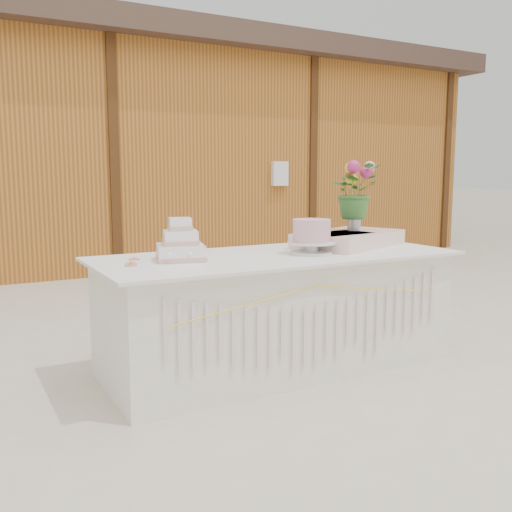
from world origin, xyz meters
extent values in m
plane|color=beige|center=(0.00, 0.00, 0.00)|extent=(80.00, 80.00, 0.00)
cube|color=#AE6324|center=(0.00, 6.00, 1.50)|extent=(12.00, 4.00, 3.00)
cube|color=#3F2D23|center=(0.00, 6.00, 3.15)|extent=(12.60, 4.60, 0.30)
cube|color=white|center=(0.00, 0.00, 0.38)|extent=(2.28, 0.88, 0.75)
cube|color=white|center=(0.00, 0.00, 0.76)|extent=(2.40, 1.00, 0.02)
cube|color=white|center=(-0.66, 0.07, 0.82)|extent=(0.34, 0.34, 0.10)
cube|color=#DE9F8C|center=(-0.66, 0.07, 0.79)|extent=(0.36, 0.36, 0.02)
cube|color=white|center=(-0.66, 0.07, 0.91)|extent=(0.25, 0.25, 0.09)
cube|color=#DE9F8C|center=(-0.66, 0.07, 0.88)|extent=(0.26, 0.26, 0.02)
cube|color=white|center=(-0.66, 0.07, 0.99)|extent=(0.16, 0.16, 0.08)
cube|color=#DE9F8C|center=(-0.66, 0.07, 0.97)|extent=(0.18, 0.18, 0.02)
cylinder|color=silver|center=(0.20, -0.09, 0.78)|extent=(0.27, 0.27, 0.02)
cylinder|color=silver|center=(0.20, -0.09, 0.81)|extent=(0.08, 0.08, 0.05)
cylinder|color=silver|center=(0.20, -0.09, 0.85)|extent=(0.32, 0.32, 0.01)
cylinder|color=#DB9EA9|center=(0.20, -0.09, 0.93)|extent=(0.25, 0.25, 0.15)
cube|color=#FFD6CD|center=(0.68, 0.11, 0.82)|extent=(0.97, 0.77, 0.11)
cylinder|color=silver|center=(0.76, 0.17, 0.95)|extent=(0.10, 0.10, 0.14)
imported|color=#386F2C|center=(0.76, 0.17, 1.22)|extent=(0.42, 0.38, 0.41)
camera|label=1|loc=(-1.92, -3.19, 1.29)|focal=40.00mm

